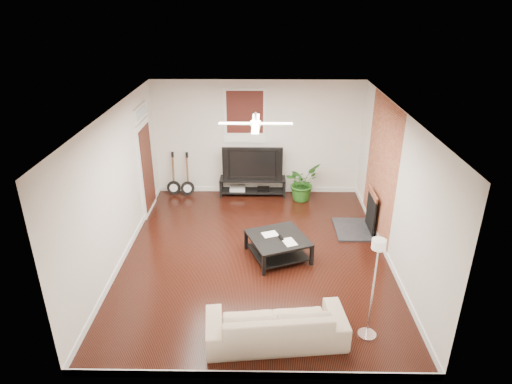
% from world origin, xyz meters
% --- Properties ---
extents(room, '(5.01, 6.01, 2.81)m').
position_xyz_m(room, '(0.00, 0.00, 1.40)').
color(room, black).
rests_on(room, ground).
extents(brick_accent, '(0.02, 2.20, 2.80)m').
position_xyz_m(brick_accent, '(2.49, 1.00, 1.40)').
color(brick_accent, '#9B4C32').
rests_on(brick_accent, floor).
extents(fireplace, '(0.80, 1.10, 0.92)m').
position_xyz_m(fireplace, '(2.20, 1.00, 0.46)').
color(fireplace, black).
rests_on(fireplace, floor).
extents(window_back, '(1.00, 0.06, 1.30)m').
position_xyz_m(window_back, '(-0.30, 2.97, 1.95)').
color(window_back, '#3B1110').
rests_on(window_back, wall_back).
extents(door_left, '(0.08, 1.00, 2.50)m').
position_xyz_m(door_left, '(-2.46, 1.90, 1.25)').
color(door_left, white).
rests_on(door_left, wall_left).
extents(tv_stand, '(1.61, 0.43, 0.45)m').
position_xyz_m(tv_stand, '(-0.12, 2.78, 0.23)').
color(tv_stand, black).
rests_on(tv_stand, floor).
extents(tv, '(1.44, 0.19, 0.83)m').
position_xyz_m(tv, '(-0.12, 2.80, 0.87)').
color(tv, black).
rests_on(tv, tv_stand).
extents(coffee_table, '(1.31, 1.31, 0.42)m').
position_xyz_m(coffee_table, '(0.42, -0.05, 0.21)').
color(coffee_table, black).
rests_on(coffee_table, floor).
extents(sofa, '(2.08, 1.00, 0.58)m').
position_xyz_m(sofa, '(0.33, -2.27, 0.29)').
color(sofa, '#C0A990').
rests_on(sofa, floor).
extents(floor_lamp, '(0.30, 0.30, 1.64)m').
position_xyz_m(floor_lamp, '(1.68, -2.17, 0.82)').
color(floor_lamp, white).
rests_on(floor_lamp, floor).
extents(potted_plant, '(1.04, 1.06, 0.89)m').
position_xyz_m(potted_plant, '(1.07, 2.54, 0.45)').
color(potted_plant, '#245E1B').
rests_on(potted_plant, floor).
extents(guitar_left, '(0.34, 0.25, 1.09)m').
position_xyz_m(guitar_left, '(-2.08, 2.75, 0.54)').
color(guitar_left, black).
rests_on(guitar_left, floor).
extents(guitar_right, '(0.37, 0.28, 1.09)m').
position_xyz_m(guitar_right, '(-1.73, 2.72, 0.54)').
color(guitar_right, black).
rests_on(guitar_right, floor).
extents(ceiling_fan, '(1.24, 1.24, 0.32)m').
position_xyz_m(ceiling_fan, '(0.00, 0.00, 2.60)').
color(ceiling_fan, white).
rests_on(ceiling_fan, ceiling).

